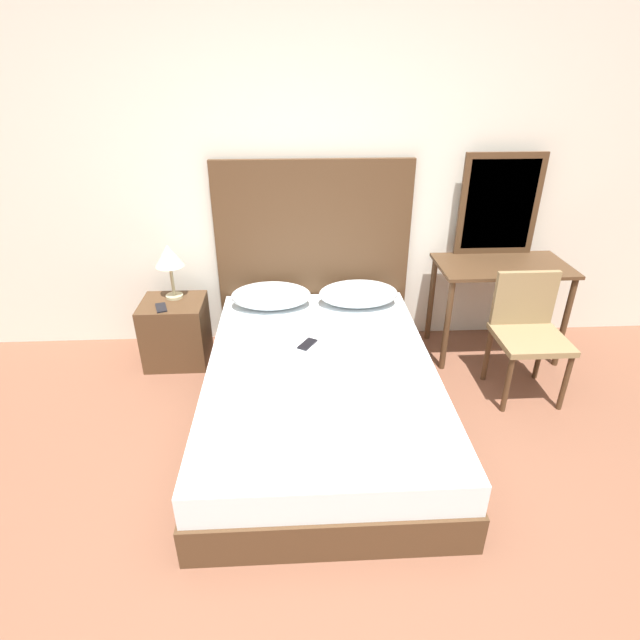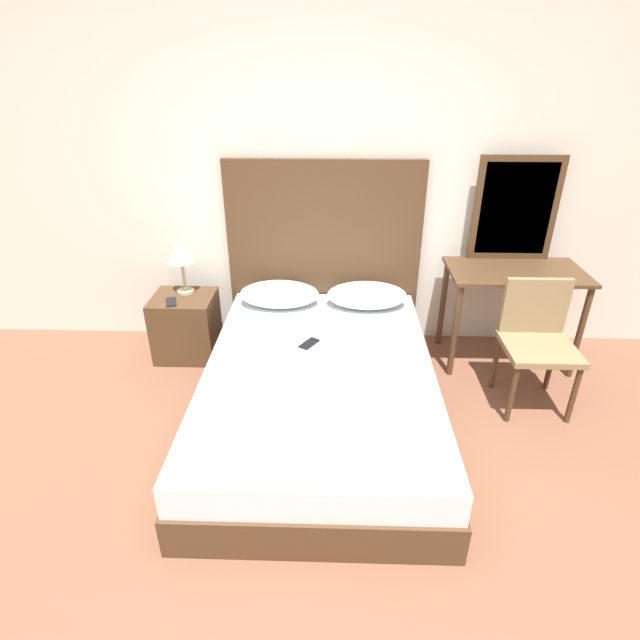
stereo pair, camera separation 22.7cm
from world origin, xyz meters
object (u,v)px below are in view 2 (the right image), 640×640
bed (319,392)px  phone_on_bed (309,344)px  table_lamp (181,253)px  phone_on_nightstand (171,302)px  nightstand (186,326)px  vanity_desk (514,286)px  chair (537,335)px

bed → phone_on_bed: phone_on_bed is taller
bed → table_lamp: size_ratio=5.14×
phone_on_bed → phone_on_nightstand: bearing=157.3°
nightstand → table_lamp: (0.01, 0.08, 0.56)m
nightstand → table_lamp: bearing=85.7°
bed → vanity_desk: vanity_desk is taller
phone_on_bed → vanity_desk: 1.56m
chair → bed: bearing=-168.8°
bed → nightstand: size_ratio=4.25×
nightstand → phone_on_nightstand: phone_on_nightstand is taller
nightstand → phone_on_nightstand: size_ratio=3.00×
phone_on_bed → phone_on_nightstand: phone_on_nightstand is taller
bed → phone_on_bed: 0.33m
phone_on_bed → vanity_desk: (1.45, 0.53, 0.20)m
table_lamp → phone_on_nightstand: (-0.06, -0.18, -0.31)m
table_lamp → vanity_desk: size_ratio=0.43×
phone_on_bed → chair: 1.47m
phone_on_nightstand → nightstand: bearing=62.9°
nightstand → chair: 2.50m
phone_on_nightstand → vanity_desk: bearing=2.4°
phone_on_bed → vanity_desk: bearing=20.2°
vanity_desk → chair: 0.51m
vanity_desk → chair: (0.02, -0.50, -0.13)m
vanity_desk → table_lamp: bearing=178.2°
bed → chair: (1.39, 0.28, 0.28)m
vanity_desk → nightstand: bearing=-179.9°
phone_on_bed → nightstand: (-0.97, 0.53, -0.17)m
phone_on_nightstand → chair: 2.53m
nightstand → vanity_desk: 2.45m
chair → table_lamp: bearing=166.7°
table_lamp → phone_on_nightstand: 0.36m
nightstand → vanity_desk: size_ratio=0.52×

